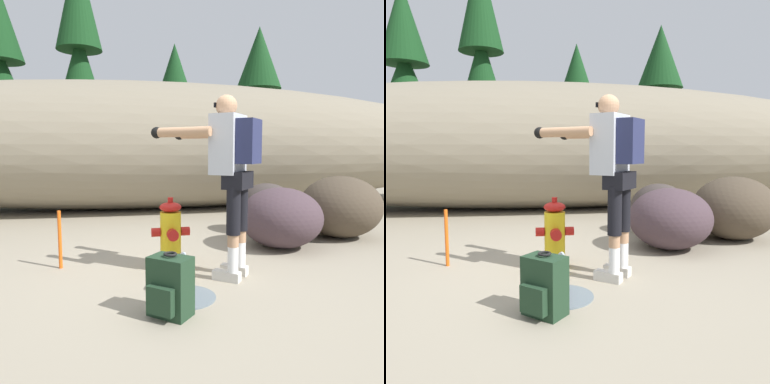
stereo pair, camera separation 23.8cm
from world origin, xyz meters
TOP-DOWN VIEW (x-y plane):
  - ground_plane at (0.00, 0.00)m, footprint 56.00×56.00m
  - dirt_embankment at (0.00, 4.45)m, footprint 16.24×3.20m
  - fire_hydrant at (-0.19, 0.24)m, footprint 0.39×0.34m
  - hydrant_water_jet at (-0.19, -0.34)m, footprint 0.52×0.95m
  - utility_worker at (0.31, -0.15)m, footprint 1.00×0.91m
  - spare_backpack at (-0.35, -0.88)m, footprint 0.36×0.36m
  - boulder_large at (2.34, 1.17)m, footprint 1.37×1.35m
  - boulder_mid at (1.28, 0.81)m, footprint 1.09×1.12m
  - boulder_small at (1.44, 1.64)m, footprint 1.11×1.16m
  - boulder_outlier at (2.72, 1.97)m, footprint 0.81×0.75m
  - pine_tree_far_left at (-4.13, 8.74)m, footprint 2.23×2.23m
  - pine_tree_left at (-1.77, 8.18)m, footprint 2.04×2.04m
  - pine_tree_center at (1.47, 10.98)m, footprint 2.17×2.17m
  - pine_tree_right at (3.63, 7.74)m, footprint 2.15×2.15m
  - survey_stake at (-1.31, 0.44)m, footprint 0.04×0.04m

SIDE VIEW (x-z plane):
  - ground_plane at x=0.00m, z-range -0.04..0.00m
  - hydrant_water_jet at x=-0.19m, z-range -0.13..0.37m
  - boulder_outlier at x=2.72m, z-range 0.00..0.41m
  - spare_backpack at x=-0.35m, z-range -0.02..0.45m
  - survey_stake at x=-1.31m, z-range 0.00..0.60m
  - fire_hydrant at x=-0.19m, z-range -0.03..0.70m
  - boulder_small at x=1.44m, z-range 0.00..0.73m
  - boulder_mid at x=1.28m, z-range 0.00..0.75m
  - boulder_large at x=2.34m, z-range 0.00..0.86m
  - utility_worker at x=0.31m, z-range 0.24..1.95m
  - dirt_embankment at x=0.00m, z-range 0.00..2.63m
  - pine_tree_center at x=1.47m, z-range 0.16..5.45m
  - pine_tree_right at x=3.63m, z-range 0.30..5.33m
  - pine_tree_far_left at x=-4.13m, z-range 0.29..6.58m
  - pine_tree_left at x=-1.77m, z-range 0.12..7.19m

